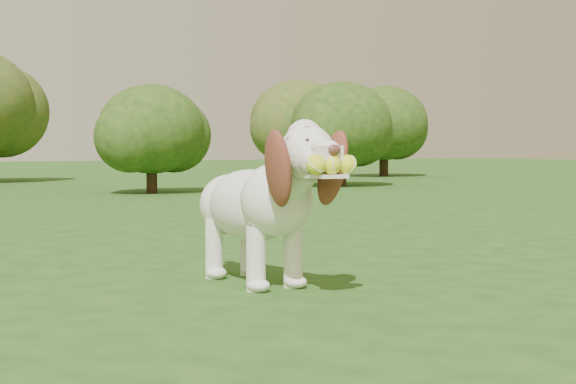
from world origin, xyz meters
TOP-DOWN VIEW (x-y plane):
  - ground at (0.00, 0.00)m, footprint 80.00×80.00m
  - dog at (-0.03, 0.53)m, footprint 0.37×1.07m
  - shrub_c at (2.39, 7.69)m, footprint 1.41×1.41m
  - shrub_h at (9.41, 11.49)m, footprint 1.92×1.92m
  - shrub_f at (6.78, 10.89)m, footprint 1.89×1.89m
  - shrub_d at (5.76, 8.01)m, footprint 1.62×1.62m

SIDE VIEW (x-z plane):
  - ground at x=0.00m, z-range 0.00..0.00m
  - dog at x=-0.03m, z-range 0.02..0.72m
  - shrub_c at x=2.39m, z-range 0.13..1.59m
  - shrub_d at x=5.76m, z-range 0.15..1.82m
  - shrub_f at x=6.78m, z-range 0.17..2.13m
  - shrub_h at x=9.41m, z-range 0.18..2.17m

